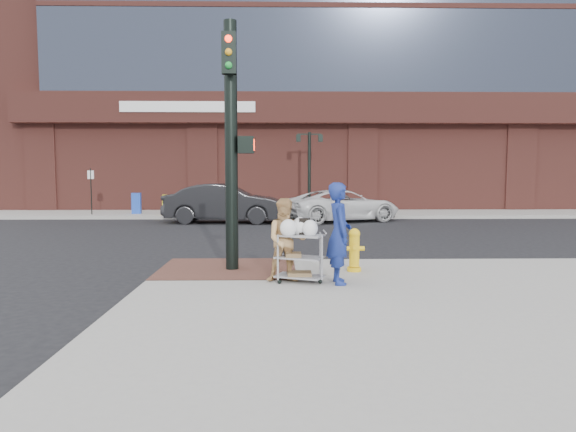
{
  "coord_description": "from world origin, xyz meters",
  "views": [
    {
      "loc": [
        0.45,
        -9.67,
        2.13
      ],
      "look_at": [
        0.65,
        0.84,
        1.25
      ],
      "focal_mm": 32.0,
      "sensor_mm": 36.0,
      "label": 1
    }
  ],
  "objects_px": {
    "fire_hydrant": "(354,249)",
    "minivan_white": "(343,205)",
    "woman_blue": "(339,233)",
    "pedestrian_tan": "(287,240)",
    "lamp_post": "(309,163)",
    "utility_cart": "(300,253)",
    "sedan_dark": "(225,203)",
    "traffic_signal_pole": "(232,138)"
  },
  "relations": [
    {
      "from": "traffic_signal_pole",
      "to": "sedan_dark",
      "type": "xyz_separation_m",
      "value": [
        -1.37,
        11.51,
        -1.99
      ]
    },
    {
      "from": "lamp_post",
      "to": "minivan_white",
      "type": "bearing_deg",
      "value": -67.5
    },
    {
      "from": "sedan_dark",
      "to": "traffic_signal_pole",
      "type": "bearing_deg",
      "value": -170.32
    },
    {
      "from": "traffic_signal_pole",
      "to": "pedestrian_tan",
      "type": "xyz_separation_m",
      "value": [
        1.08,
        -1.2,
        -1.92
      ]
    },
    {
      "from": "woman_blue",
      "to": "pedestrian_tan",
      "type": "bearing_deg",
      "value": 77.13
    },
    {
      "from": "sedan_dark",
      "to": "pedestrian_tan",
      "type": "bearing_deg",
      "value": -166.21
    },
    {
      "from": "woman_blue",
      "to": "traffic_signal_pole",
      "type": "bearing_deg",
      "value": 52.47
    },
    {
      "from": "pedestrian_tan",
      "to": "woman_blue",
      "type": "bearing_deg",
      "value": -12.22
    },
    {
      "from": "traffic_signal_pole",
      "to": "utility_cart",
      "type": "relative_size",
      "value": 4.27
    },
    {
      "from": "utility_cart",
      "to": "traffic_signal_pole",
      "type": "bearing_deg",
      "value": 137.42
    },
    {
      "from": "pedestrian_tan",
      "to": "fire_hydrant",
      "type": "height_order",
      "value": "pedestrian_tan"
    },
    {
      "from": "traffic_signal_pole",
      "to": "minivan_white",
      "type": "distance_m",
      "value": 12.84
    },
    {
      "from": "pedestrian_tan",
      "to": "sedan_dark",
      "type": "relative_size",
      "value": 0.3
    },
    {
      "from": "fire_hydrant",
      "to": "sedan_dark",
      "type": "bearing_deg",
      "value": 108.11
    },
    {
      "from": "pedestrian_tan",
      "to": "sedan_dark",
      "type": "height_order",
      "value": "same"
    },
    {
      "from": "lamp_post",
      "to": "fire_hydrant",
      "type": "distance_m",
      "value": 15.57
    },
    {
      "from": "sedan_dark",
      "to": "fire_hydrant",
      "type": "height_order",
      "value": "sedan_dark"
    },
    {
      "from": "sedan_dark",
      "to": "fire_hydrant",
      "type": "relative_size",
      "value": 5.84
    },
    {
      "from": "woman_blue",
      "to": "fire_hydrant",
      "type": "xyz_separation_m",
      "value": [
        0.45,
        1.15,
        -0.46
      ]
    },
    {
      "from": "minivan_white",
      "to": "lamp_post",
      "type": "bearing_deg",
      "value": 1.62
    },
    {
      "from": "fire_hydrant",
      "to": "minivan_white",
      "type": "bearing_deg",
      "value": 83.89
    },
    {
      "from": "pedestrian_tan",
      "to": "minivan_white",
      "type": "height_order",
      "value": "pedestrian_tan"
    },
    {
      "from": "woman_blue",
      "to": "fire_hydrant",
      "type": "height_order",
      "value": "woman_blue"
    },
    {
      "from": "minivan_white",
      "to": "utility_cart",
      "type": "height_order",
      "value": "minivan_white"
    },
    {
      "from": "traffic_signal_pole",
      "to": "pedestrian_tan",
      "type": "distance_m",
      "value": 2.51
    },
    {
      "from": "utility_cart",
      "to": "fire_hydrant",
      "type": "distance_m",
      "value": 1.52
    },
    {
      "from": "pedestrian_tan",
      "to": "sedan_dark",
      "type": "xyz_separation_m",
      "value": [
        -2.45,
        12.71,
        -0.08
      ]
    },
    {
      "from": "traffic_signal_pole",
      "to": "woman_blue",
      "type": "height_order",
      "value": "traffic_signal_pole"
    },
    {
      "from": "lamp_post",
      "to": "utility_cart",
      "type": "relative_size",
      "value": 3.42
    },
    {
      "from": "traffic_signal_pole",
      "to": "woman_blue",
      "type": "xyz_separation_m",
      "value": [
        2.02,
        -1.36,
        -1.77
      ]
    },
    {
      "from": "woman_blue",
      "to": "utility_cart",
      "type": "distance_m",
      "value": 0.81
    },
    {
      "from": "minivan_white",
      "to": "fire_hydrant",
      "type": "relative_size",
      "value": 5.8
    },
    {
      "from": "utility_cart",
      "to": "woman_blue",
      "type": "bearing_deg",
      "value": -12.12
    },
    {
      "from": "sedan_dark",
      "to": "utility_cart",
      "type": "height_order",
      "value": "sedan_dark"
    },
    {
      "from": "minivan_white",
      "to": "utility_cart",
      "type": "bearing_deg",
      "value": 148.61
    },
    {
      "from": "utility_cart",
      "to": "pedestrian_tan",
      "type": "bearing_deg",
      "value": 179.26
    },
    {
      "from": "pedestrian_tan",
      "to": "minivan_white",
      "type": "relative_size",
      "value": 0.3
    },
    {
      "from": "woman_blue",
      "to": "utility_cart",
      "type": "relative_size",
      "value": 1.55
    },
    {
      "from": "traffic_signal_pole",
      "to": "utility_cart",
      "type": "bearing_deg",
      "value": -42.58
    },
    {
      "from": "lamp_post",
      "to": "pedestrian_tan",
      "type": "distance_m",
      "value": 16.58
    },
    {
      "from": "sedan_dark",
      "to": "fire_hydrant",
      "type": "xyz_separation_m",
      "value": [
        3.83,
        -11.72,
        -0.24
      ]
    },
    {
      "from": "woman_blue",
      "to": "minivan_white",
      "type": "distance_m",
      "value": 13.56
    }
  ]
}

